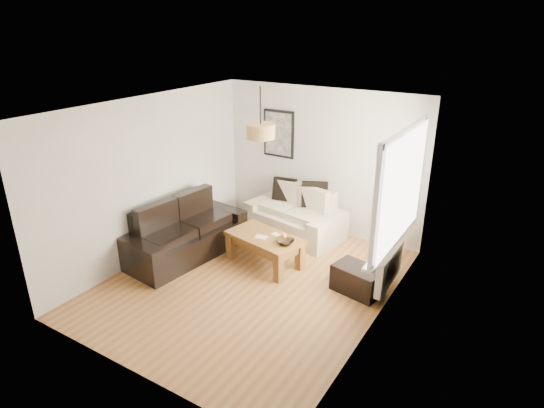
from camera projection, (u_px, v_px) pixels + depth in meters
The scene contains 21 objects.
floor at pixel (251, 282), 6.87m from camera, with size 4.50×4.50×0.00m, color brown.
ceiling at pixel (248, 107), 5.90m from camera, with size 3.80×4.50×0.00m, color white, non-canonical shape.
wall_back at pixel (321, 161), 8.16m from camera, with size 3.80×0.04×2.60m, color silver, non-canonical shape.
wall_front at pixel (123, 271), 4.61m from camera, with size 3.80×0.04×2.60m, color silver, non-canonical shape.
wall_left at pixel (151, 178), 7.31m from camera, with size 0.04×4.50×2.60m, color silver, non-canonical shape.
wall_right at pixel (381, 232), 5.46m from camera, with size 0.04×4.50×2.60m, color silver, non-canonical shape.
window_bay at pixel (401, 188), 6.00m from camera, with size 0.14×1.90×1.60m, color white, non-canonical shape.
radiator at pixel (389, 269), 6.48m from camera, with size 0.10×0.90×0.52m, color white.
poster at pixel (279, 134), 8.40m from camera, with size 0.62×0.04×0.87m, color black, non-canonical shape.
pendant_shade at pixel (261, 131), 6.27m from camera, with size 0.40×0.40×0.20m, color tan.
loveseat_cream at pixel (295, 213), 8.24m from camera, with size 1.70×0.93×0.84m, color #BAAF96, non-canonical shape.
sofa_leather at pixel (184, 230), 7.52m from camera, with size 2.04×0.99×0.88m, color black, non-canonical shape.
coffee_table at pixel (265, 250), 7.30m from camera, with size 1.20×0.65×0.49m, color brown, non-canonical shape.
ottoman at pixel (358, 280), 6.56m from camera, with size 0.68×0.44×0.39m, color black.
cushion_left at pixel (285, 189), 8.44m from camera, with size 0.42×0.13×0.42m, color black.
cushion_right at pixel (315, 194), 8.14m from camera, with size 0.46×0.14×0.46m, color black.
fruit_bowl at pixel (286, 242), 6.94m from camera, with size 0.25×0.25×0.06m, color black.
orange_a at pixel (284, 236), 7.12m from camera, with size 0.07×0.07×0.07m, color orange.
orange_b at pixel (285, 237), 7.07m from camera, with size 0.07×0.07×0.07m, color orange.
orange_c at pixel (283, 235), 7.14m from camera, with size 0.07×0.07×0.07m, color #DC5B12.
papers at pixel (261, 237), 7.16m from camera, with size 0.19×0.13×0.01m, color silver.
Camera 1 is at (3.38, -4.89, 3.65)m, focal length 30.33 mm.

